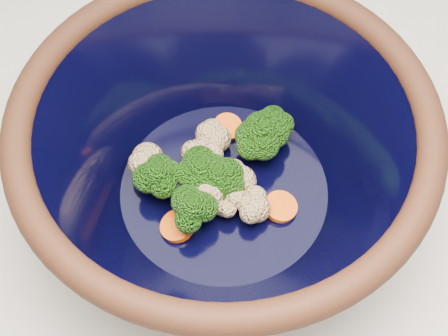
{
  "coord_description": "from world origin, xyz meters",
  "views": [
    {
      "loc": [
        -0.13,
        -0.39,
        1.44
      ],
      "look_at": [
        -0.07,
        -0.09,
        0.97
      ],
      "focal_mm": 50.0,
      "sensor_mm": 36.0,
      "label": 1
    }
  ],
  "objects": [
    {
      "name": "counter",
      "position": [
        0.0,
        0.0,
        0.45
      ],
      "size": [
        1.2,
        1.2,
        0.9
      ],
      "primitive_type": "cube",
      "color": "silver",
      "rests_on": "ground"
    },
    {
      "name": "mixing_bowl",
      "position": [
        -0.07,
        -0.09,
        0.99
      ],
      "size": [
        0.45,
        0.45,
        0.16
      ],
      "rotation": [
        0.0,
        0.0,
        0.42
      ],
      "color": "black",
      "rests_on": "counter"
    },
    {
      "name": "vegetable_pile",
      "position": [
        -0.07,
        -0.09,
        0.96
      ],
      "size": [
        0.16,
        0.13,
        0.06
      ],
      "color": "#608442",
      "rests_on": "mixing_bowl"
    }
  ]
}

